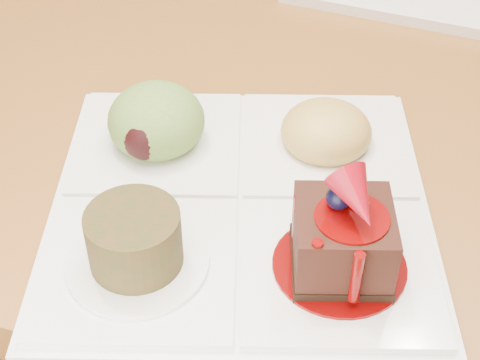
% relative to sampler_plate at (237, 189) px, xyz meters
% --- Properties ---
extents(ground, '(6.00, 6.00, 0.00)m').
position_rel_sampler_plate_xyz_m(ground, '(-0.14, 0.75, -0.77)').
color(ground, brown).
extents(sampler_plate, '(0.35, 0.35, 0.11)m').
position_rel_sampler_plate_xyz_m(sampler_plate, '(0.00, 0.00, 0.00)').
color(sampler_plate, white).
rests_on(sampler_plate, dining_table).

